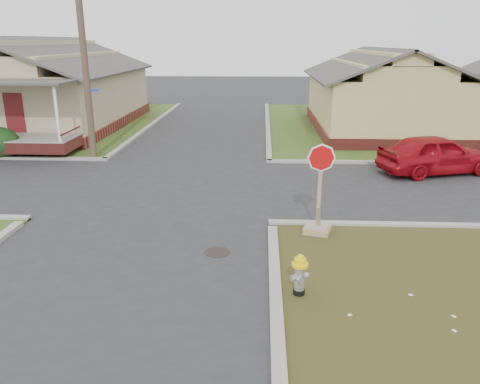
{
  "coord_description": "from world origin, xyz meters",
  "views": [
    {
      "loc": [
        3.28,
        -11.05,
        5.01
      ],
      "look_at": [
        2.7,
        1.0,
        1.1
      ],
      "focal_mm": 35.0,
      "sensor_mm": 36.0,
      "label": 1
    }
  ],
  "objects_px": {
    "stop_sign": "(318,214)",
    "red_sedan": "(437,154)",
    "fire_hydrant": "(300,272)",
    "utility_pole": "(84,50)"
  },
  "relations": [
    {
      "from": "stop_sign",
      "to": "red_sedan",
      "type": "xyz_separation_m",
      "value": [
        5.31,
        6.39,
        0.2
      ]
    },
    {
      "from": "stop_sign",
      "to": "red_sedan",
      "type": "bearing_deg",
      "value": 67.66
    },
    {
      "from": "red_sedan",
      "to": "stop_sign",
      "type": "bearing_deg",
      "value": 124.31
    },
    {
      "from": "fire_hydrant",
      "to": "red_sedan",
      "type": "bearing_deg",
      "value": 33.77
    },
    {
      "from": "utility_pole",
      "to": "fire_hydrant",
      "type": "height_order",
      "value": "utility_pole"
    },
    {
      "from": "stop_sign",
      "to": "fire_hydrant",
      "type": "bearing_deg",
      "value": -85.15
    },
    {
      "from": "fire_hydrant",
      "to": "stop_sign",
      "type": "relative_size",
      "value": 0.36
    },
    {
      "from": "utility_pole",
      "to": "red_sedan",
      "type": "bearing_deg",
      "value": -6.8
    },
    {
      "from": "utility_pole",
      "to": "fire_hydrant",
      "type": "distance_m",
      "value": 14.68
    },
    {
      "from": "stop_sign",
      "to": "red_sedan",
      "type": "relative_size",
      "value": 0.54
    }
  ]
}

